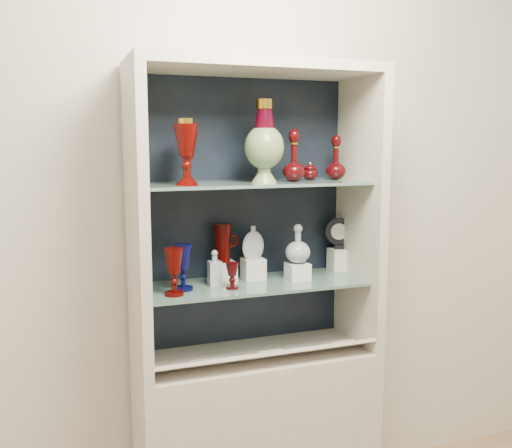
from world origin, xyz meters
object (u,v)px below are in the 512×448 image
object	(u,v)px
lidded_bowl	(310,171)
ruby_goblet_tall	(174,272)
ruby_pitcher	(223,243)
clear_round_decanter	(298,245)
ruby_decanter_a	(294,152)
pedestal_lamp_left	(187,155)
cobalt_goblet	(183,267)
pedestal_lamp_right	(186,152)
flat_flask	(253,242)
cameo_medallion	(339,233)
ruby_goblet_small	(232,276)
enamel_urn	(264,141)
ruby_decanter_b	(336,156)
clear_square_bottle	(215,268)

from	to	relation	value
lidded_bowl	ruby_goblet_tall	bearing A→B (deg)	-169.76
ruby_pitcher	clear_round_decanter	distance (m)	0.32
ruby_decanter_a	ruby_goblet_tall	bearing A→B (deg)	-175.03
pedestal_lamp_left	cobalt_goblet	world-z (taller)	pedestal_lamp_left
pedestal_lamp_right	lidded_bowl	world-z (taller)	pedestal_lamp_right
cobalt_goblet	flat_flask	bearing A→B (deg)	13.99
cameo_medallion	ruby_goblet_tall	bearing A→B (deg)	-149.51
ruby_decanter_a	cameo_medallion	xyz separation A→B (m)	(0.28, 0.13, -0.37)
pedestal_lamp_right	pedestal_lamp_left	bearing A→B (deg)	74.28
ruby_goblet_small	ruby_pitcher	distance (m)	0.18
cobalt_goblet	ruby_pitcher	distance (m)	0.23
pedestal_lamp_right	lidded_bowl	bearing A→B (deg)	11.69
enamel_urn	ruby_goblet_small	world-z (taller)	enamel_urn
pedestal_lamp_right	ruby_decanter_b	size ratio (longest dim) A/B	1.21
ruby_decanter_b	clear_square_bottle	bearing A→B (deg)	-179.42
enamel_urn	flat_flask	xyz separation A→B (m)	(-0.01, 0.11, -0.42)
lidded_bowl	flat_flask	distance (m)	0.39
pedestal_lamp_left	flat_flask	distance (m)	0.47
ruby_goblet_tall	cameo_medallion	world-z (taller)	cameo_medallion
ruby_decanter_a	flat_flask	distance (m)	0.42
ruby_decanter_a	ruby_goblet_small	bearing A→B (deg)	-174.61
enamel_urn	clear_square_bottle	xyz separation A→B (m)	(-0.19, 0.05, -0.51)
ruby_pitcher	clear_round_decanter	xyz separation A→B (m)	(0.30, -0.09, -0.01)
enamel_urn	lidded_bowl	size ratio (longest dim) A/B	4.17
ruby_decanter_b	flat_flask	xyz separation A→B (m)	(-0.36, 0.05, -0.36)
enamel_urn	clear_round_decanter	world-z (taller)	enamel_urn
lidded_bowl	clear_square_bottle	world-z (taller)	lidded_bowl
ruby_decanter_b	ruby_pitcher	world-z (taller)	ruby_decanter_b
cobalt_goblet	cameo_medallion	bearing A→B (deg)	8.18
clear_round_decanter	cameo_medallion	world-z (taller)	cameo_medallion
pedestal_lamp_left	ruby_pitcher	world-z (taller)	pedestal_lamp_left
cameo_medallion	cobalt_goblet	bearing A→B (deg)	-153.50
ruby_decanter_b	cobalt_goblet	world-z (taller)	ruby_decanter_b
pedestal_lamp_left	clear_round_decanter	distance (m)	0.60
ruby_decanter_a	cameo_medallion	world-z (taller)	ruby_decanter_a
ruby_goblet_small	flat_flask	world-z (taller)	flat_flask
ruby_goblet_tall	flat_flask	bearing A→B (deg)	21.25
ruby_decanter_b	cameo_medallion	distance (m)	0.36
ruby_decanter_a	clear_square_bottle	distance (m)	0.57
lidded_bowl	clear_square_bottle	distance (m)	0.58
pedestal_lamp_right	ruby_decanter_b	world-z (taller)	pedestal_lamp_right
pedestal_lamp_left	ruby_goblet_tall	bearing A→B (deg)	-133.11
cobalt_goblet	clear_square_bottle	bearing A→B (deg)	12.09
ruby_decanter_a	ruby_pitcher	world-z (taller)	ruby_decanter_a
lidded_bowl	ruby_goblet_tall	xyz separation A→B (m)	(-0.62, -0.11, -0.37)
pedestal_lamp_right	cameo_medallion	bearing A→B (deg)	13.40
enamel_urn	cobalt_goblet	distance (m)	0.59
cobalt_goblet	clear_square_bottle	size ratio (longest dim) A/B	1.25
enamel_urn	lidded_bowl	distance (m)	0.28
pedestal_lamp_right	clear_square_bottle	bearing A→B (deg)	36.73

